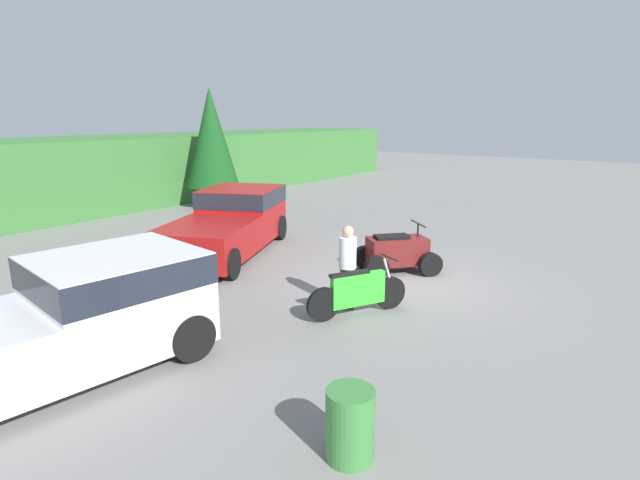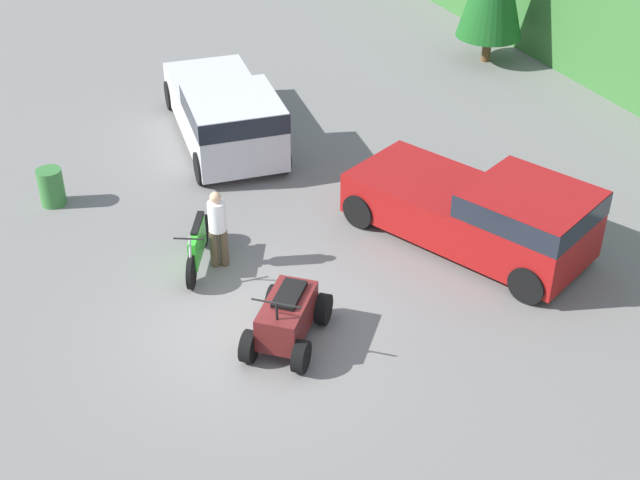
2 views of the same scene
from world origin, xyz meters
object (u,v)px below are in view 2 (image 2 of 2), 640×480
(quad_atv, at_px, (287,318))
(pickup_truck_second, at_px, (226,113))
(pickup_truck_red, at_px, (487,212))
(steel_barrel, at_px, (51,187))
(rider_person, at_px, (218,226))
(dirt_bike, at_px, (197,246))

(quad_atv, bearing_deg, pickup_truck_second, -150.82)
(pickup_truck_red, distance_m, steel_barrel, 9.87)
(steel_barrel, bearing_deg, quad_atv, 22.92)
(pickup_truck_red, xyz_separation_m, rider_person, (-1.87, -5.29, 0.02))
(steel_barrel, bearing_deg, pickup_truck_red, 53.29)
(pickup_truck_red, relative_size, pickup_truck_second, 1.00)
(pickup_truck_second, height_order, rider_person, rider_person)
(quad_atv, height_order, steel_barrel, quad_atv)
(rider_person, xyz_separation_m, steel_barrel, (-4.02, -2.61, -0.52))
(pickup_truck_red, bearing_deg, rider_person, -132.91)
(dirt_bike, bearing_deg, pickup_truck_red, 98.64)
(pickup_truck_red, height_order, quad_atv, pickup_truck_red)
(pickup_truck_second, bearing_deg, pickup_truck_red, 33.49)
(pickup_truck_second, xyz_separation_m, steel_barrel, (0.98, -4.68, -0.50))
(pickup_truck_red, bearing_deg, quad_atv, -102.69)
(dirt_bike, xyz_separation_m, rider_person, (0.21, 0.40, 0.48))
(pickup_truck_second, distance_m, quad_atv, 8.04)
(rider_person, height_order, steel_barrel, rider_person)
(pickup_truck_second, xyz_separation_m, dirt_bike, (4.79, -2.46, -0.46))
(dirt_bike, relative_size, quad_atv, 0.88)
(pickup_truck_second, bearing_deg, dirt_bike, -18.88)
(pickup_truck_second, height_order, steel_barrel, pickup_truck_second)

